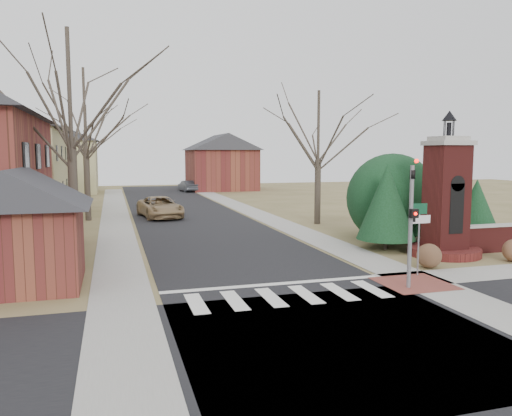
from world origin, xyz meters
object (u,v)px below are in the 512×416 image
object	(u,v)px
traffic_signal_pole	(411,213)
sign_post	(419,225)
pickup_truck	(160,207)
distant_car	(188,186)
brick_gate_monument	(446,208)

from	to	relation	value
traffic_signal_pole	sign_post	world-z (taller)	traffic_signal_pole
sign_post	pickup_truck	bearing A→B (deg)	110.93
traffic_signal_pole	distant_car	world-z (taller)	traffic_signal_pole
traffic_signal_pole	distant_car	distance (m)	45.33
traffic_signal_pole	sign_post	size ratio (longest dim) A/B	1.64
distant_car	traffic_signal_pole	bearing A→B (deg)	83.11
brick_gate_monument	traffic_signal_pole	bearing A→B (deg)	-136.76
brick_gate_monument	pickup_truck	world-z (taller)	brick_gate_monument
brick_gate_monument	distant_car	size ratio (longest dim) A/B	1.58
traffic_signal_pole	sign_post	xyz separation A→B (m)	(1.29, 1.41, -0.64)
brick_gate_monument	distant_car	xyz separation A→B (m)	(-5.60, 40.86, -1.49)
brick_gate_monument	distant_car	bearing A→B (deg)	97.80
pickup_truck	traffic_signal_pole	bearing A→B (deg)	-81.37
distant_car	brick_gate_monument	bearing A→B (deg)	89.78
sign_post	brick_gate_monument	world-z (taller)	brick_gate_monument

